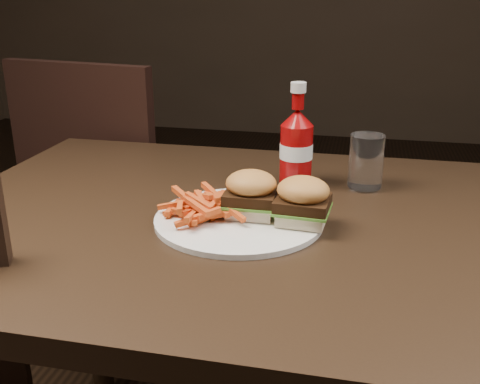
% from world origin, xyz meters
% --- Properties ---
extents(dining_table, '(1.20, 0.80, 0.04)m').
position_xyz_m(dining_table, '(0.00, 0.00, 0.73)').
color(dining_table, black).
rests_on(dining_table, ground).
extents(chair_far, '(0.54, 0.54, 0.04)m').
position_xyz_m(chair_far, '(-0.57, 0.69, 0.43)').
color(chair_far, black).
rests_on(chair_far, ground).
extents(plate, '(0.28, 0.28, 0.01)m').
position_xyz_m(plate, '(-0.06, -0.04, 0.76)').
color(plate, white).
rests_on(plate, dining_table).
extents(sandwich_half_a, '(0.08, 0.07, 0.02)m').
position_xyz_m(sandwich_half_a, '(-0.04, -0.02, 0.77)').
color(sandwich_half_a, beige).
rests_on(sandwich_half_a, plate).
extents(sandwich_half_b, '(0.08, 0.08, 0.02)m').
position_xyz_m(sandwich_half_b, '(0.05, -0.04, 0.77)').
color(sandwich_half_b, beige).
rests_on(sandwich_half_b, plate).
extents(fries_pile, '(0.12, 0.12, 0.05)m').
position_xyz_m(fries_pile, '(-0.11, -0.04, 0.78)').
color(fries_pile, red).
rests_on(fries_pile, plate).
extents(ketchup_bottle, '(0.07, 0.07, 0.12)m').
position_xyz_m(ketchup_bottle, '(0.01, 0.16, 0.81)').
color(ketchup_bottle, '#8D0608').
rests_on(ketchup_bottle, dining_table).
extents(tumbler, '(0.07, 0.07, 0.10)m').
position_xyz_m(tumbler, '(0.15, 0.18, 0.81)').
color(tumbler, white).
rests_on(tumbler, dining_table).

